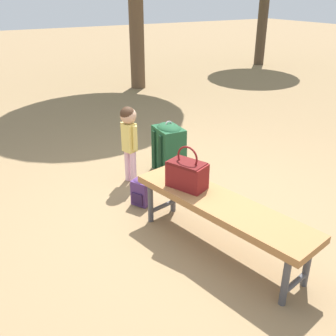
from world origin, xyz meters
The scene contains 6 objects.
ground_plane centered at (0.00, 0.00, 0.00)m, with size 40.00×40.00×0.00m, color #8C704C.
park_bench centered at (-0.64, 0.14, 0.39)m, with size 1.65×0.72×0.45m.
handbag centered at (-0.30, 0.24, 0.58)m, with size 0.36×0.29×0.37m.
child_standing centered at (0.86, 0.23, 0.57)m, with size 0.22×0.17×0.86m.
backpack_large centered at (0.87, -0.27, 0.31)m, with size 0.38×0.34×0.62m.
backpack_small centered at (0.34, 0.35, 0.15)m, with size 0.21×0.20×0.29m.
Camera 1 is at (-2.68, 1.80, 1.95)m, focal length 41.14 mm.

